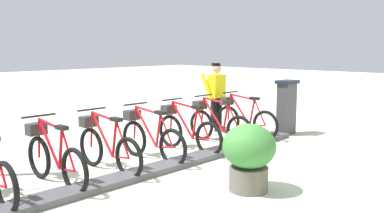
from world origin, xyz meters
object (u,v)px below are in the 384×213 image
object	(u,v)px
bike_docked_3	(150,137)
bike_docked_4	(106,146)
payment_kiosk	(286,106)
bike_docked_5	(53,157)
bike_docked_2	(186,130)
planter_bush	(249,154)
bike_docked_1	(217,123)
worker_near_rack	(216,94)
bike_docked_0	(243,118)

from	to	relation	value
bike_docked_3	bike_docked_4	world-z (taller)	same
payment_kiosk	bike_docked_3	size ratio (longest dim) A/B	0.74
payment_kiosk	bike_docked_5	xyz separation A→B (m)	(0.57, 5.61, -0.24)
payment_kiosk	bike_docked_2	size ratio (longest dim) A/B	0.74
planter_bush	bike_docked_1	bearing A→B (deg)	-41.08
bike_docked_2	bike_docked_4	xyz separation A→B (m)	(0.00, 1.88, 0.00)
bike_docked_1	bike_docked_3	world-z (taller)	same
bike_docked_2	bike_docked_4	size ratio (longest dim) A/B	1.00
planter_bush	worker_near_rack	bearing A→B (deg)	-43.45
payment_kiosk	bike_docked_5	size ratio (longest dim) A/B	0.74
bike_docked_4	bike_docked_1	bearing A→B (deg)	-90.00
payment_kiosk	bike_docked_0	bearing A→B (deg)	57.75
bike_docked_3	bike_docked_2	bearing A→B (deg)	-90.00
bike_docked_3	bike_docked_4	distance (m)	0.94
bike_docked_4	planter_bush	bearing A→B (deg)	-159.21
planter_bush	bike_docked_2	bearing A→B (deg)	-24.45
bike_docked_0	bike_docked_3	size ratio (longest dim) A/B	1.00
bike_docked_5	planter_bush	bearing A→B (deg)	-141.45
planter_bush	bike_docked_4	bearing A→B (deg)	20.79
payment_kiosk	bike_docked_2	world-z (taller)	payment_kiosk
bike_docked_3	planter_bush	bearing A→B (deg)	177.85
bike_docked_2	planter_bush	size ratio (longest dim) A/B	1.77
bike_docked_1	planter_bush	size ratio (longest dim) A/B	1.77
bike_docked_0	worker_near_rack	world-z (taller)	worker_near_rack
payment_kiosk	bike_docked_1	bearing A→B (deg)	72.79
payment_kiosk	bike_docked_5	distance (m)	5.64
bike_docked_1	bike_docked_3	bearing A→B (deg)	90.00
payment_kiosk	bike_docked_4	world-z (taller)	payment_kiosk
bike_docked_2	planter_bush	distance (m)	2.48
bike_docked_5	payment_kiosk	bearing A→B (deg)	-95.82
bike_docked_1	planter_bush	bearing A→B (deg)	138.92
bike_docked_3	bike_docked_5	distance (m)	1.88
worker_near_rack	bike_docked_5	bearing A→B (deg)	100.70
bike_docked_1	bike_docked_5	size ratio (longest dim) A/B	1.00
bike_docked_1	bike_docked_4	distance (m)	2.82
bike_docked_0	bike_docked_4	size ratio (longest dim) A/B	1.00
bike_docked_1	bike_docked_5	bearing A→B (deg)	90.00
bike_docked_3	bike_docked_5	world-z (taller)	same
bike_docked_2	bike_docked_4	world-z (taller)	same
bike_docked_4	worker_near_rack	size ratio (longest dim) A/B	1.04
bike_docked_3	bike_docked_4	xyz separation A→B (m)	(0.00, 0.94, 0.00)
bike_docked_3	worker_near_rack	size ratio (longest dim) A/B	1.04
bike_docked_5	bike_docked_4	bearing A→B (deg)	-90.00
bike_docked_5	worker_near_rack	bearing A→B (deg)	-79.30
bike_docked_2	bike_docked_1	bearing A→B (deg)	-90.00
bike_docked_1	bike_docked_4	world-z (taller)	same
bike_docked_0	bike_docked_1	xyz separation A→B (m)	(0.00, 0.94, 0.00)
payment_kiosk	bike_docked_1	xyz separation A→B (m)	(0.57, 1.85, -0.24)
worker_near_rack	planter_bush	world-z (taller)	worker_near_rack
bike_docked_3	worker_near_rack	bearing A→B (deg)	-72.71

